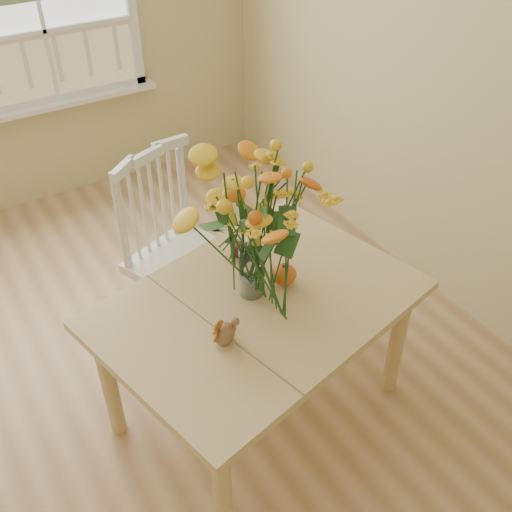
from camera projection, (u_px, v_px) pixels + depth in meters
floor at (119, 446)px, 2.70m from camera, size 4.00×4.50×0.01m
wall_right at (497, 66)px, 2.69m from camera, size 0.02×4.50×2.70m
dining_table at (259, 317)px, 2.50m from camera, size 1.44×1.17×0.68m
windsor_chair at (172, 243)px, 2.95m from camera, size 0.60×0.59×1.01m
flower_vase at (251, 226)px, 2.28m from camera, size 0.47×0.47×0.56m
pumpkin at (284, 275)px, 2.51m from camera, size 0.11×0.11×0.08m
turkey_figurine at (225, 334)px, 2.23m from camera, size 0.12×0.11×0.13m
dark_gourd at (240, 251)px, 2.65m from camera, size 0.13×0.11×0.08m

